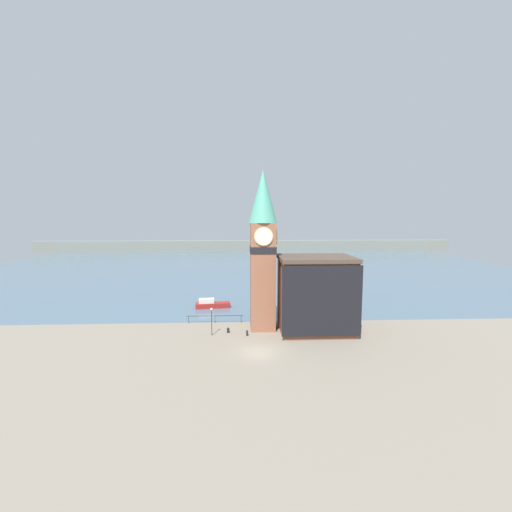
{
  "coord_description": "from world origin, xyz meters",
  "views": [
    {
      "loc": [
        -1.98,
        -37.0,
        15.2
      ],
      "look_at": [
        -0.03,
        6.23,
        10.24
      ],
      "focal_mm": 24.0,
      "sensor_mm": 36.0,
      "label": 1
    }
  ],
  "objects_px": {
    "pier_building": "(315,294)",
    "lamp_post": "(212,316)",
    "clock_tower": "(263,246)",
    "boat_near": "(211,304)",
    "mooring_bollard_near": "(247,333)",
    "mooring_bollard_far": "(228,330)"
  },
  "relations": [
    {
      "from": "pier_building",
      "to": "mooring_bollard_near",
      "type": "xyz_separation_m",
      "value": [
        -9.14,
        -1.64,
        -4.64
      ]
    },
    {
      "from": "boat_near",
      "to": "lamp_post",
      "type": "height_order",
      "value": "lamp_post"
    },
    {
      "from": "boat_near",
      "to": "lamp_post",
      "type": "distance_m",
      "value": 13.78
    },
    {
      "from": "pier_building",
      "to": "mooring_bollard_near",
      "type": "bearing_deg",
      "value": -169.85
    },
    {
      "from": "pier_building",
      "to": "lamp_post",
      "type": "relative_size",
      "value": 2.79
    },
    {
      "from": "clock_tower",
      "to": "lamp_post",
      "type": "relative_size",
      "value": 5.92
    },
    {
      "from": "clock_tower",
      "to": "pier_building",
      "type": "xyz_separation_m",
      "value": [
        6.95,
        -1.16,
        -6.3
      ]
    },
    {
      "from": "pier_building",
      "to": "boat_near",
      "type": "xyz_separation_m",
      "value": [
        -14.87,
        12.35,
        -4.45
      ]
    },
    {
      "from": "mooring_bollard_near",
      "to": "boat_near",
      "type": "bearing_deg",
      "value": 112.29
    },
    {
      "from": "mooring_bollard_near",
      "to": "lamp_post",
      "type": "xyz_separation_m",
      "value": [
        -4.55,
        0.39,
        2.15
      ]
    },
    {
      "from": "boat_near",
      "to": "mooring_bollard_far",
      "type": "height_order",
      "value": "boat_near"
    },
    {
      "from": "mooring_bollard_near",
      "to": "lamp_post",
      "type": "bearing_deg",
      "value": 175.07
    },
    {
      "from": "clock_tower",
      "to": "lamp_post",
      "type": "distance_m",
      "value": 11.34
    },
    {
      "from": "clock_tower",
      "to": "boat_near",
      "type": "xyz_separation_m",
      "value": [
        -7.92,
        11.19,
        -10.75
      ]
    },
    {
      "from": "mooring_bollard_near",
      "to": "mooring_bollard_far",
      "type": "bearing_deg",
      "value": 152.82
    },
    {
      "from": "pier_building",
      "to": "mooring_bollard_far",
      "type": "distance_m",
      "value": 12.52
    },
    {
      "from": "boat_near",
      "to": "mooring_bollard_near",
      "type": "relative_size",
      "value": 8.06
    },
    {
      "from": "pier_building",
      "to": "lamp_post",
      "type": "height_order",
      "value": "pier_building"
    },
    {
      "from": "clock_tower",
      "to": "pier_building",
      "type": "bearing_deg",
      "value": -9.46
    },
    {
      "from": "mooring_bollard_near",
      "to": "mooring_bollard_far",
      "type": "height_order",
      "value": "mooring_bollard_near"
    },
    {
      "from": "clock_tower",
      "to": "mooring_bollard_near",
      "type": "distance_m",
      "value": 11.5
    },
    {
      "from": "clock_tower",
      "to": "mooring_bollard_far",
      "type": "height_order",
      "value": "clock_tower"
    }
  ]
}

